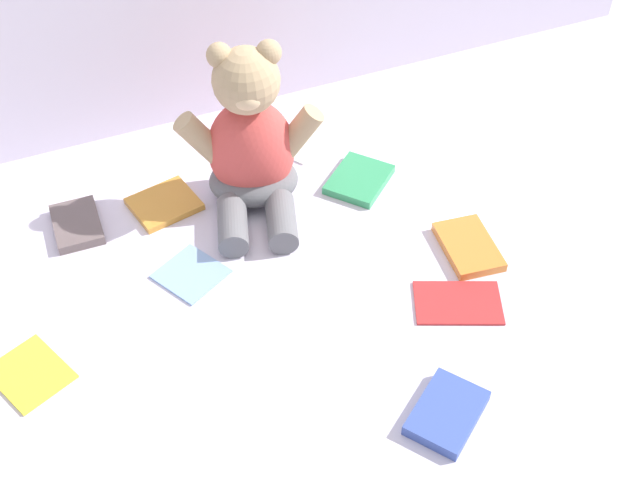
% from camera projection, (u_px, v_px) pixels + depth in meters
% --- Properties ---
extents(ground_plane, '(3.20, 3.20, 0.00)m').
position_uv_depth(ground_plane, '(302.00, 242.00, 1.36)').
color(ground_plane, silver).
extents(teddy_bear, '(0.25, 0.25, 0.30)m').
position_uv_depth(teddy_bear, '(251.00, 147.00, 1.36)').
color(teddy_bear, '#D84C47').
rests_on(teddy_bear, ground_plane).
extents(book_case_0, '(0.10, 0.13, 0.02)m').
position_uv_depth(book_case_0, '(468.00, 247.00, 1.34)').
color(book_case_0, orange).
rests_on(book_case_0, ground_plane).
extents(book_case_1, '(0.15, 0.13, 0.01)m').
position_uv_depth(book_case_1, '(308.00, 139.00, 1.55)').
color(book_case_1, white).
rests_on(book_case_1, ground_plane).
extents(book_case_2, '(0.15, 0.14, 0.01)m').
position_uv_depth(book_case_2, '(359.00, 180.00, 1.46)').
color(book_case_2, '#349A5E').
rests_on(book_case_2, ground_plane).
extents(book_case_4, '(0.16, 0.13, 0.01)m').
position_uv_depth(book_case_4, '(458.00, 302.00, 1.26)').
color(book_case_4, red).
rests_on(book_case_4, ground_plane).
extents(book_case_5, '(0.08, 0.11, 0.02)m').
position_uv_depth(book_case_5, '(77.00, 224.00, 1.38)').
color(book_case_5, '#645453').
rests_on(book_case_5, ground_plane).
extents(book_case_6, '(0.14, 0.13, 0.02)m').
position_uv_depth(book_case_6, '(447.00, 413.00, 1.11)').
color(book_case_6, '#3C54A9').
rests_on(book_case_6, ground_plane).
extents(book_case_7, '(0.13, 0.12, 0.01)m').
position_uv_depth(book_case_7, '(164.00, 204.00, 1.42)').
color(book_case_7, orange).
rests_on(book_case_7, ground_plane).
extents(book_case_8, '(0.13, 0.13, 0.01)m').
position_uv_depth(book_case_8, '(191.00, 274.00, 1.30)').
color(book_case_8, '#89ADE2').
rests_on(book_case_8, ground_plane).
extents(book_case_9, '(0.13, 0.14, 0.01)m').
position_uv_depth(book_case_9, '(30.00, 373.00, 1.17)').
color(book_case_9, yellow).
rests_on(book_case_9, ground_plane).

